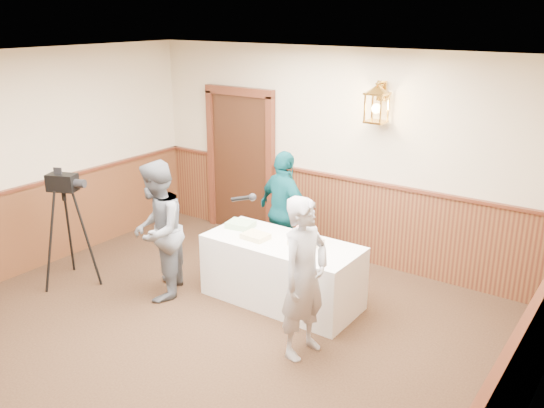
% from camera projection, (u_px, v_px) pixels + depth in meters
% --- Properties ---
extents(ground, '(7.00, 7.00, 0.00)m').
position_uv_depth(ground, '(150.00, 374.00, 5.37)').
color(ground, black).
rests_on(ground, ground).
extents(room_shell, '(6.02, 7.02, 2.81)m').
position_uv_depth(room_shell, '(172.00, 206.00, 5.26)').
color(room_shell, beige).
rests_on(room_shell, ground).
extents(display_table, '(1.80, 0.80, 0.75)m').
position_uv_depth(display_table, '(282.00, 271.00, 6.61)').
color(display_table, white).
rests_on(display_table, ground).
extents(tiered_cake, '(0.33, 0.33, 0.31)m').
position_uv_depth(tiered_cake, '(306.00, 234.00, 6.37)').
color(tiered_cake, beige).
rests_on(tiered_cake, display_table).
extents(sheet_cake_yellow, '(0.30, 0.24, 0.06)m').
position_uv_depth(sheet_cake_yellow, '(255.00, 236.00, 6.56)').
color(sheet_cake_yellow, '#F5D392').
rests_on(sheet_cake_yellow, display_table).
extents(sheet_cake_green, '(0.35, 0.30, 0.07)m').
position_uv_depth(sheet_cake_green, '(241.00, 225.00, 6.90)').
color(sheet_cake_green, '#A3D596').
rests_on(sheet_cake_green, display_table).
extents(interviewer, '(1.55, 1.00, 1.64)m').
position_uv_depth(interviewer, '(157.00, 231.00, 6.61)').
color(interviewer, slate).
rests_on(interviewer, ground).
extents(baker, '(0.45, 0.63, 1.62)m').
position_uv_depth(baker, '(304.00, 278.00, 5.47)').
color(baker, '#A3A3A9').
rests_on(baker, ground).
extents(assistant_p, '(0.99, 0.66, 1.57)m').
position_uv_depth(assistant_p, '(284.00, 211.00, 7.36)').
color(assistant_p, '#0C5059').
rests_on(assistant_p, ground).
extents(tv_camera_rig, '(0.54, 0.51, 1.40)m').
position_uv_depth(tv_camera_rig, '(69.00, 235.00, 7.00)').
color(tv_camera_rig, black).
rests_on(tv_camera_rig, ground).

